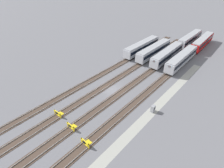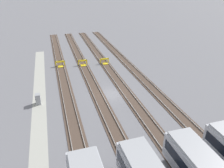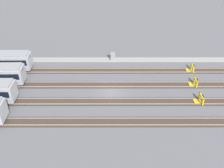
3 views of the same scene
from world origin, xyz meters
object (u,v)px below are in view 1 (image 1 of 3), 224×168
at_px(bumper_stop_near_inner_track, 72,126).
at_px(electrical_cabinet, 153,109).
at_px(subway_car_front_row_centre, 182,59).
at_px(subway_car_back_row_leftmost, 154,50).
at_px(subway_car_front_row_right_inner, 167,54).
at_px(bumper_stop_middle_track, 59,114).
at_px(bumper_stop_nearest_track, 86,143).
at_px(subway_car_front_row_left_inner, 142,47).
at_px(subway_car_front_row_leftmost, 202,42).
at_px(subway_car_front_row_rightmost, 190,39).

bearing_deg(bumper_stop_near_inner_track, electrical_cabinet, -33.04).
distance_m(subway_car_front_row_centre, subway_car_back_row_leftmost, 9.60).
distance_m(subway_car_front_row_centre, bumper_stop_near_inner_track, 38.70).
bearing_deg(subway_car_front_row_right_inner, bumper_stop_near_inner_track, 179.92).
bearing_deg(bumper_stop_middle_track, bumper_stop_nearest_track, -96.21).
distance_m(subway_car_front_row_left_inner, subway_car_back_row_leftmost, 4.77).
relative_size(subway_car_front_row_leftmost, subway_car_front_row_right_inner, 1.00).
relative_size(subway_car_front_row_right_inner, electrical_cabinet, 11.29).
xyz_separation_m(subway_car_front_row_leftmost, bumper_stop_middle_track, (-56.90, 9.59, -1.53)).
height_order(subway_car_front_row_centre, subway_car_front_row_right_inner, same).
distance_m(subway_car_front_row_left_inner, electrical_cabinet, 30.68).
bearing_deg(bumper_stop_nearest_track, bumper_stop_middle_track, 83.79).
bearing_deg(subway_car_front_row_left_inner, bumper_stop_nearest_track, -159.84).
xyz_separation_m(subway_car_front_row_right_inner, subway_car_front_row_rightmost, (19.19, -0.00, 0.00)).
xyz_separation_m(subway_car_front_row_leftmost, subway_car_front_row_rightmost, (0.28, 4.75, 0.00)).
relative_size(bumper_stop_nearest_track, bumper_stop_near_inner_track, 1.00).
distance_m(subway_car_front_row_centre, subway_car_front_row_right_inner, 4.77).
height_order(subway_car_back_row_leftmost, bumper_stop_nearest_track, subway_car_back_row_leftmost).
relative_size(subway_car_back_row_leftmost, bumper_stop_nearest_track, 8.98).
distance_m(subway_car_front_row_rightmost, bumper_stop_middle_track, 57.40).
height_order(subway_car_front_row_centre, bumper_stop_nearest_track, subway_car_front_row_centre).
relative_size(subway_car_back_row_leftmost, electrical_cabinet, 11.26).
bearing_deg(subway_car_front_row_centre, electrical_cabinet, -169.92).
xyz_separation_m(subway_car_front_row_centre, bumper_stop_middle_track, (-37.99, 9.62, -1.53)).
xyz_separation_m(subway_car_front_row_leftmost, subway_car_front_row_right_inner, (-18.92, 4.75, 0.00)).
height_order(subway_car_front_row_leftmost, bumper_stop_middle_track, subway_car_front_row_leftmost).
bearing_deg(electrical_cabinet, subway_car_front_row_rightmost, 11.81).
xyz_separation_m(subway_car_front_row_left_inner, subway_car_front_row_rightmost, (19.19, -9.60, 0.00)).
bearing_deg(bumper_stop_nearest_track, subway_car_front_row_left_inner, 20.16).
height_order(subway_car_front_row_right_inner, subway_car_front_row_rightmost, same).
distance_m(subway_car_front_row_right_inner, bumper_stop_near_inner_track, 38.39).
distance_m(bumper_stop_near_inner_track, electrical_cabinet, 16.78).
xyz_separation_m(subway_car_back_row_leftmost, electrical_cabinet, (-24.30, -13.92, -1.24)).
xyz_separation_m(subway_car_front_row_leftmost, subway_car_back_row_leftmost, (-18.92, 9.58, 0.00)).
bearing_deg(bumper_stop_near_inner_track, subway_car_front_row_right_inner, -0.08).
bearing_deg(subway_car_front_row_right_inner, subway_car_front_row_centre, -90.00).
xyz_separation_m(subway_car_front_row_leftmost, electrical_cabinet, (-43.21, -4.34, -1.24)).
bearing_deg(subway_car_back_row_leftmost, bumper_stop_nearest_track, -166.24).
distance_m(subway_car_back_row_leftmost, bumper_stop_near_inner_track, 38.69).
bearing_deg(subway_car_front_row_rightmost, subway_car_front_row_leftmost, -93.33).
bearing_deg(bumper_stop_nearest_track, electrical_cabinet, -16.51).
relative_size(subway_car_front_row_rightmost, bumper_stop_nearest_track, 8.98).
bearing_deg(subway_car_front_row_rightmost, subway_car_front_row_centre, -166.04).
bearing_deg(electrical_cabinet, bumper_stop_nearest_track, 163.49).
xyz_separation_m(subway_car_front_row_centre, subway_car_back_row_leftmost, (0.00, 9.60, 0.00)).
bearing_deg(subway_car_back_row_leftmost, bumper_stop_middle_track, 179.97).
bearing_deg(electrical_cabinet, subway_car_front_row_leftmost, 5.74).
distance_m(subway_car_back_row_leftmost, bumper_stop_middle_track, 38.02).
height_order(subway_car_front_row_leftmost, subway_car_front_row_left_inner, same).
height_order(subway_car_front_row_centre, electrical_cabinet, subway_car_front_row_centre).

